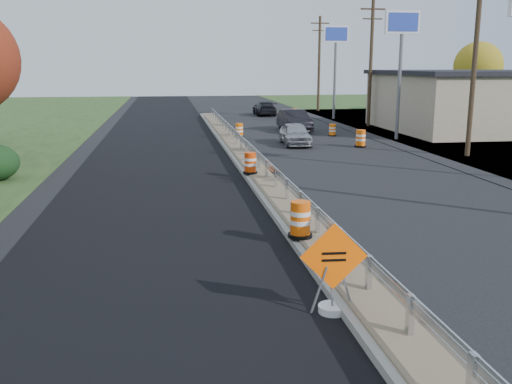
{
  "coord_description": "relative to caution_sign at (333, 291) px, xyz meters",
  "views": [
    {
      "loc": [
        -3.92,
        -18.35,
        4.66
      ],
      "look_at": [
        -1.46,
        -2.62,
        1.1
      ],
      "focal_mm": 40.0,
      "sensor_mm": 36.0,
      "label": 1
    }
  ],
  "objects": [
    {
      "name": "barrel_shoulder_near",
      "position": [
        8.02,
        21.63,
        0.02
      ],
      "size": [
        0.68,
        0.68,
        1.0
      ],
      "color": "black",
      "rests_on": "ground"
    },
    {
      "name": "caution_sign",
      "position": [
        0.0,
        0.0,
        0.0
      ],
      "size": [
        1.3,
        0.54,
        1.79
      ],
      "rotation": [
        0.0,
        0.0,
        -0.07
      ],
      "color": "white",
      "rests_on": "ground"
    },
    {
      "name": "ground",
      "position": [
        0.9,
        8.51,
        -0.46
      ],
      "size": [
        140.0,
        140.0,
        0.0
      ],
      "primitive_type": "plane",
      "color": "black",
      "rests_on": "ground"
    },
    {
      "name": "barrel_median_far",
      "position": [
        1.45,
        25.55,
        0.19
      ],
      "size": [
        0.58,
        0.58,
        0.86
      ],
      "color": "black",
      "rests_on": "median"
    },
    {
      "name": "tree_far_yellow",
      "position": [
        26.9,
        42.51,
        4.08
      ],
      "size": [
        4.62,
        4.62,
        6.86
      ],
      "color": "#473523",
      "rests_on": "ground"
    },
    {
      "name": "utility_pole_nmid",
      "position": [
        12.4,
        32.51,
        4.48
      ],
      "size": [
        1.9,
        0.26,
        9.4
      ],
      "color": "#473523",
      "rests_on": "ground"
    },
    {
      "name": "barrel_shoulder_far",
      "position": [
        7.9,
        38.28,
        0.02
      ],
      "size": [
        0.68,
        0.68,
        1.0
      ],
      "color": "black",
      "rests_on": "ground"
    },
    {
      "name": "pylon_sign_mid",
      "position": [
        11.4,
        24.51,
        6.02
      ],
      "size": [
        2.2,
        0.3,
        7.9
      ],
      "color": "slate",
      "rests_on": "ground"
    },
    {
      "name": "guardrail",
      "position": [
        0.9,
        17.51,
        0.27
      ],
      "size": [
        0.1,
        46.15,
        0.72
      ],
      "color": "silver",
      "rests_on": "median"
    },
    {
      "name": "utility_pole_smid",
      "position": [
        12.4,
        17.51,
        4.48
      ],
      "size": [
        1.9,
        0.26,
        9.4
      ],
      "color": "#473523",
      "rests_on": "ground"
    },
    {
      "name": "median",
      "position": [
        0.9,
        16.51,
        -0.34
      ],
      "size": [
        1.6,
        55.0,
        0.23
      ],
      "color": "gray",
      "rests_on": "ground"
    },
    {
      "name": "barrel_shoulder_mid",
      "position": [
        7.9,
        26.96,
        -0.07
      ],
      "size": [
        0.55,
        0.55,
        0.8
      ],
      "color": "black",
      "rests_on": "ground"
    },
    {
      "name": "pylon_sign_north",
      "position": [
        11.4,
        38.51,
        6.02
      ],
      "size": [
        2.2,
        0.3,
        7.9
      ],
      "color": "slate",
      "rests_on": "ground"
    },
    {
      "name": "barrel_median_near",
      "position": [
        0.35,
        4.2,
        0.23
      ],
      "size": [
        0.65,
        0.65,
        0.96
      ],
      "color": "black",
      "rests_on": "median"
    },
    {
      "name": "utility_pole_north",
      "position": [
        12.4,
        47.51,
        4.48
      ],
      "size": [
        1.9,
        0.26,
        9.4
      ],
      "color": "#473523",
      "rests_on": "ground"
    },
    {
      "name": "car_dark_far",
      "position": [
        6.13,
        43.5,
        0.21
      ],
      "size": [
        1.98,
        4.6,
        1.32
      ],
      "primitive_type": "imported",
      "rotation": [
        0.0,
        0.0,
        3.11
      ],
      "color": "black",
      "rests_on": "ground"
    },
    {
      "name": "car_dark_mid",
      "position": [
        6.0,
        30.15,
        0.3
      ],
      "size": [
        1.78,
        4.67,
        1.52
      ],
      "primitive_type": "imported",
      "rotation": [
        0.0,
        0.0,
        0.04
      ],
      "color": "black",
      "rests_on": "ground"
    },
    {
      "name": "car_silver",
      "position": [
        4.48,
        23.07,
        0.21
      ],
      "size": [
        1.75,
        3.96,
        1.32
      ],
      "primitive_type": "imported",
      "rotation": [
        0.0,
        0.0,
        -0.05
      ],
      "color": "#AAA9AE",
      "rests_on": "ground"
    },
    {
      "name": "barrel_median_mid",
      "position": [
        0.35,
        13.29,
        0.2
      ],
      "size": [
        0.6,
        0.6,
        0.88
      ],
      "color": "black",
      "rests_on": "median"
    },
    {
      "name": "milled_overlay",
      "position": [
        -3.5,
        18.51,
        -0.45
      ],
      "size": [
        7.2,
        120.0,
        0.01
      ],
      "primitive_type": "cube",
      "color": "black",
      "rests_on": "ground"
    }
  ]
}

